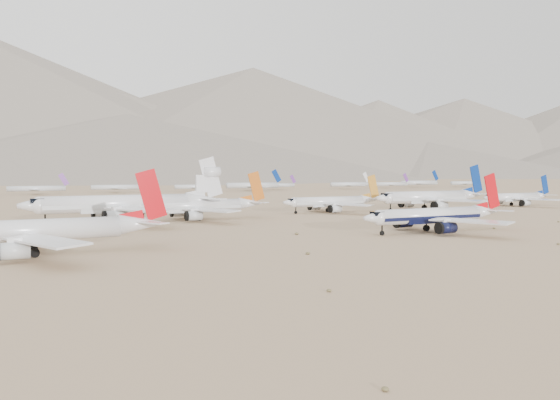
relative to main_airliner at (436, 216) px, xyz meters
name	(u,v)px	position (x,y,z in m)	size (l,w,h in m)	color
ground	(430,234)	(-4.96, -3.50, -4.24)	(7000.00, 7000.00, 0.00)	#8F7353
main_airliner	(436,216)	(0.00, 0.00, 0.00)	(43.75, 42.73, 15.44)	silver
second_airliner	(39,231)	(-94.70, 4.21, 0.35)	(46.34, 45.30, 16.43)	silver
row2_navy_widebody	(431,197)	(54.93, 61.31, 1.02)	(53.00, 51.82, 18.85)	silver
row2_gold_tail	(333,202)	(12.88, 69.91, -0.15)	(41.10, 40.20, 14.63)	silver
row2_orange_tail	(198,206)	(-44.10, 61.78, 0.23)	(44.73, 43.76, 15.96)	silver
row2_white_trijet	(129,203)	(-65.91, 62.74, 1.76)	(58.58, 57.25, 20.76)	silver
row2_blue_far	(517,197)	(109.07, 64.50, -0.26)	(40.28, 39.38, 14.31)	silver
distant_storage_row	(201,186)	(37.37, 297.87, 0.18)	(614.68, 68.44, 15.59)	silver
mountain_range	(62,113)	(65.22, 1644.51, 186.07)	(7354.00, 3024.00, 470.00)	slate
foothills	(283,151)	(521.72, 1096.50, 62.91)	(4637.50, 1395.00, 155.00)	slate
desert_scrub	(545,246)	(-0.77, -32.97, -3.95)	(261.14, 121.72, 0.67)	brown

